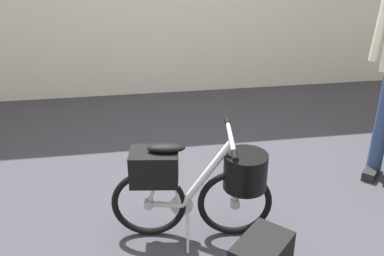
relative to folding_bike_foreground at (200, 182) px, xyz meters
name	(u,v)px	position (x,y,z in m)	size (l,w,h in m)	color
ground_plane	(204,219)	(0.06, 0.14, -0.38)	(6.56, 6.56, 0.00)	#38383F
folding_bike_foreground	(200,182)	(0.00, 0.00, 0.00)	(0.98, 0.53, 0.70)	black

